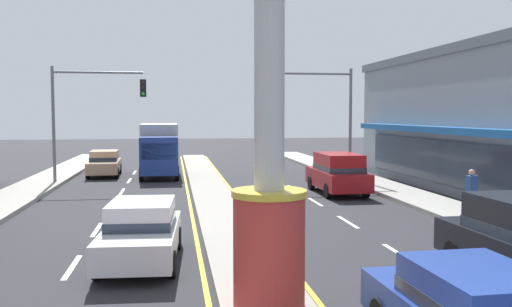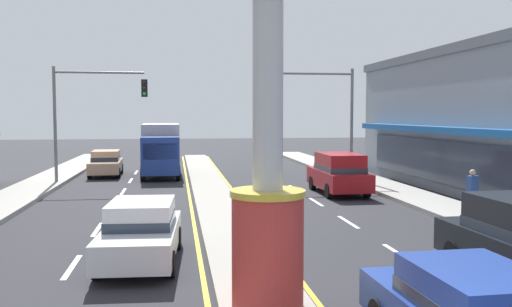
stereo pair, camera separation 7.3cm
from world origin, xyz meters
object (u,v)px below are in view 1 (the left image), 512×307
object	(u,v)px
suv_near_right_lane	(338,173)
sedan_far_left_oncoming	(104,163)
sedan_near_left_lane	(141,231)
traffic_light_left_side	(88,104)
pedestrian_near_kerb	(471,190)
district_sign	(269,113)
traffic_light_right_side	(320,104)
box_truck_mid_left_lane	(159,148)

from	to	relation	value
suv_near_right_lane	sedan_far_left_oncoming	xyz separation A→B (m)	(-11.70, 9.28, -0.20)
suv_near_right_lane	sedan_near_left_lane	world-z (taller)	suv_near_right_lane
traffic_light_left_side	sedan_far_left_oncoming	xyz separation A→B (m)	(0.28, 4.09, -3.46)
pedestrian_near_kerb	district_sign	bearing A→B (deg)	-137.74
traffic_light_right_side	suv_near_right_lane	size ratio (longest dim) A/B	1.34
district_sign	sedan_far_left_oncoming	world-z (taller)	district_sign
traffic_light_right_side	sedan_near_left_lane	distance (m)	17.81
sedan_far_left_oncoming	traffic_light_left_side	bearing A→B (deg)	-93.96
traffic_light_right_side	suv_near_right_lane	xyz separation A→B (m)	(-0.28, -4.39, -3.26)
sedan_near_left_lane	pedestrian_near_kerb	bearing A→B (deg)	18.60
district_sign	pedestrian_near_kerb	size ratio (longest dim) A/B	4.65
traffic_light_right_side	pedestrian_near_kerb	world-z (taller)	traffic_light_right_side
box_truck_mid_left_lane	traffic_light_left_side	bearing A→B (deg)	-132.55
district_sign	sedan_far_left_oncoming	size ratio (longest dim) A/B	1.74
traffic_light_right_side	suv_near_right_lane	world-z (taller)	traffic_light_right_side
traffic_light_left_side	traffic_light_right_side	distance (m)	12.30
traffic_light_left_side	suv_near_right_lane	world-z (taller)	traffic_light_left_side
sedan_near_left_lane	sedan_far_left_oncoming	bearing A→B (deg)	99.36
district_sign	pedestrian_near_kerb	world-z (taller)	district_sign
traffic_light_right_side	pedestrian_near_kerb	size ratio (longest dim) A/B	3.79
sedan_near_left_lane	pedestrian_near_kerb	world-z (taller)	pedestrian_near_kerb
sedan_near_left_lane	sedan_far_left_oncoming	size ratio (longest dim) A/B	1.01
district_sign	suv_near_right_lane	world-z (taller)	district_sign
sedan_near_left_lane	district_sign	bearing A→B (deg)	-57.48
district_sign	box_truck_mid_left_lane	bearing A→B (deg)	96.17
traffic_light_left_side	suv_near_right_lane	distance (m)	13.47
sedan_near_left_lane	box_truck_mid_left_lane	world-z (taller)	box_truck_mid_left_lane
sedan_near_left_lane	box_truck_mid_left_lane	size ratio (longest dim) A/B	0.63
suv_near_right_lane	pedestrian_near_kerb	xyz separation A→B (m)	(2.63, -7.06, 0.12)
district_sign	traffic_light_left_side	xyz separation A→B (m)	(-6.14, 19.96, 0.52)
box_truck_mid_left_lane	sedan_far_left_oncoming	world-z (taller)	box_truck_mid_left_lane
district_sign	suv_near_right_lane	distance (m)	16.12
traffic_light_left_side	traffic_light_right_side	xyz separation A→B (m)	(12.27, -0.81, 0.00)
district_sign	sedan_near_left_lane	xyz separation A→B (m)	(-2.55, 4.00, -2.94)
box_truck_mid_left_lane	pedestrian_near_kerb	world-z (taller)	box_truck_mid_left_lane
traffic_light_right_side	box_truck_mid_left_lane	world-z (taller)	traffic_light_right_side
traffic_light_left_side	pedestrian_near_kerb	distance (m)	19.33
suv_near_right_lane	sedan_far_left_oncoming	world-z (taller)	suv_near_right_lane
district_sign	sedan_near_left_lane	distance (m)	5.58
suv_near_right_lane	sedan_near_left_lane	bearing A→B (deg)	-127.95
box_truck_mid_left_lane	sedan_far_left_oncoming	bearing A→B (deg)	176.37
traffic_light_left_side	box_truck_mid_left_lane	xyz separation A→B (m)	(3.56, 3.88, -2.55)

